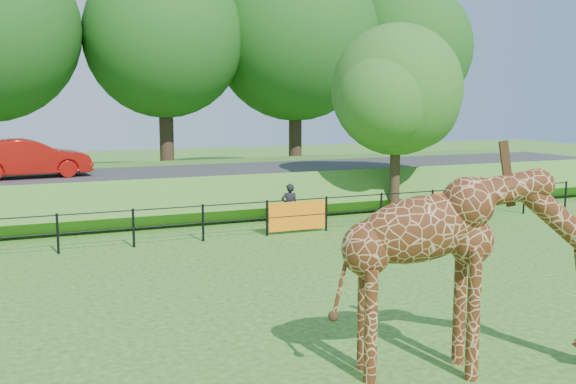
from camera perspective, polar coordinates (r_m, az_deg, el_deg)
name	(u,v)px	position (r m, az deg, el deg)	size (l,w,h in m)	color
ground	(323,330)	(11.72, 3.12, -12.18)	(90.00, 90.00, 0.00)	#255816
giraffe	(477,272)	(9.98, 16.41, -6.82)	(4.34, 0.80, 3.10)	#522610
perimeter_fence	(203,223)	(18.85, -7.56, -2.73)	(28.07, 0.10, 1.10)	black
embankment	(153,188)	(26.06, -11.93, 0.36)	(40.00, 9.00, 1.30)	#255816
road	(160,174)	(24.52, -11.31, 1.58)	(40.00, 5.00, 0.12)	#323234
car_red	(29,158)	(24.06, -22.01, 2.78)	(1.42, 4.08, 1.34)	red
visitor	(290,206)	(20.52, 0.14, -1.27)	(0.53, 0.35, 1.46)	black
tree_east	(398,95)	(23.14, 9.79, 8.49)	(5.40, 4.71, 6.76)	#322216
bg_tree_line	(162,37)	(32.74, -11.16, 13.40)	(37.30, 8.80, 11.82)	#322216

